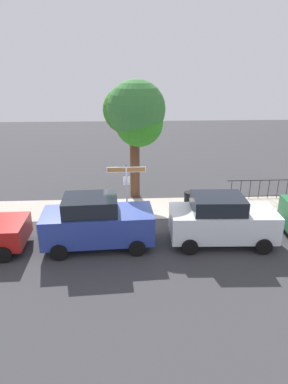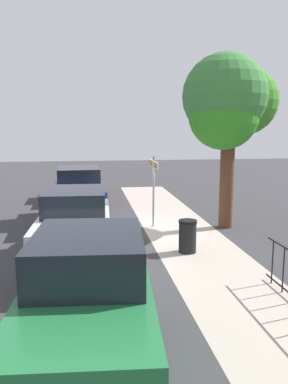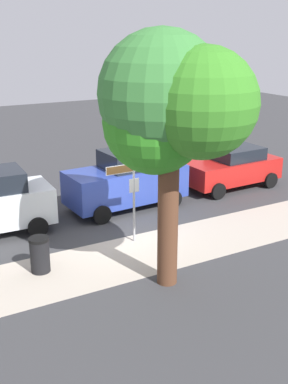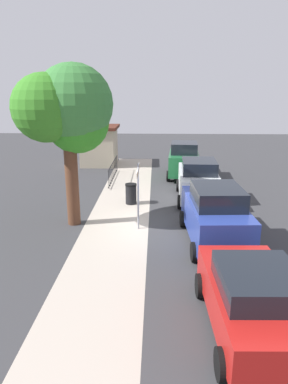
{
  "view_description": "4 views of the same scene",
  "coord_description": "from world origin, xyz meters",
  "px_view_note": "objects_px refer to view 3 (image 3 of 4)",
  "views": [
    {
      "loc": [
        -0.2,
        -14.06,
        6.81
      ],
      "look_at": [
        0.56,
        0.49,
        1.2
      ],
      "focal_mm": 30.54,
      "sensor_mm": 36.0,
      "label": 1
    },
    {
      "loc": [
        13.6,
        -1.97,
        3.68
      ],
      "look_at": [
        -0.24,
        0.04,
        1.33
      ],
      "focal_mm": 35.95,
      "sensor_mm": 36.0,
      "label": 2
    },
    {
      "loc": [
        6.08,
        12.34,
        6.14
      ],
      "look_at": [
        -0.81,
        0.05,
        1.4
      ],
      "focal_mm": 44.78,
      "sensor_mm": 36.0,
      "label": 3
    },
    {
      "loc": [
        -13.14,
        -0.25,
        5.33
      ],
      "look_at": [
        -0.37,
        0.17,
        1.54
      ],
      "focal_mm": 32.77,
      "sensor_mm": 36.0,
      "label": 4
    }
  ],
  "objects_px": {
    "car_blue": "(127,180)",
    "street_sign": "(134,182)",
    "shade_tree": "(171,106)",
    "car_red": "(231,167)",
    "trash_bin": "(40,255)"
  },
  "relations": [
    {
      "from": "shade_tree",
      "to": "car_blue",
      "type": "height_order",
      "value": "shade_tree"
    },
    {
      "from": "car_blue",
      "to": "trash_bin",
      "type": "distance_m",
      "value": 5.44
    },
    {
      "from": "car_blue",
      "to": "trash_bin",
      "type": "relative_size",
      "value": 4.5
    },
    {
      "from": "car_blue",
      "to": "trash_bin",
      "type": "height_order",
      "value": "car_blue"
    },
    {
      "from": "street_sign",
      "to": "shade_tree",
      "type": "xyz_separation_m",
      "value": [
        0.45,
        2.67,
        2.61
      ]
    },
    {
      "from": "car_blue",
      "to": "shade_tree",
      "type": "bearing_deg",
      "value": 70.25
    },
    {
      "from": "car_blue",
      "to": "street_sign",
      "type": "bearing_deg",
      "value": 63.8
    },
    {
      "from": "shade_tree",
      "to": "car_red",
      "type": "bearing_deg",
      "value": -139.61
    },
    {
      "from": "shade_tree",
      "to": "trash_bin",
      "type": "height_order",
      "value": "shade_tree"
    },
    {
      "from": "car_red",
      "to": "car_blue",
      "type": "bearing_deg",
      "value": -0.41
    },
    {
      "from": "shade_tree",
      "to": "car_blue",
      "type": "xyz_separation_m",
      "value": [
        -1.65,
        -5.43,
        -3.47
      ]
    },
    {
      "from": "trash_bin",
      "to": "street_sign",
      "type": "bearing_deg",
      "value": -170.93
    },
    {
      "from": "street_sign",
      "to": "car_red",
      "type": "relative_size",
      "value": 0.64
    },
    {
      "from": "car_red",
      "to": "car_blue",
      "type": "xyz_separation_m",
      "value": [
        4.86,
        0.1,
        0.19
      ]
    },
    {
      "from": "car_blue",
      "to": "trash_bin",
      "type": "xyz_separation_m",
      "value": [
        4.31,
        3.26,
        -0.56
      ]
    }
  ]
}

